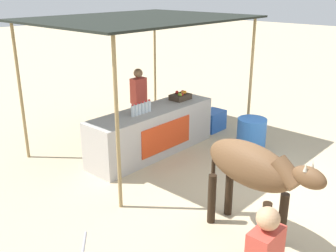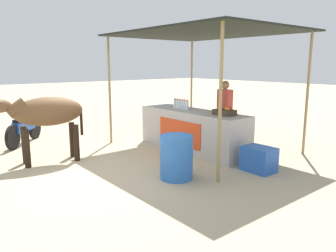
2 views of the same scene
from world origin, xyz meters
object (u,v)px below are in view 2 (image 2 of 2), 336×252
at_px(fruit_crate, 224,112).
at_px(water_barrel, 176,157).
at_px(stall_counter, 192,130).
at_px(cow, 46,114).
at_px(vendor_behind_counter, 224,114).
at_px(motorcycle_parked, 25,127).
at_px(cooler_box, 259,159).

distance_m(fruit_crate, water_barrel, 1.79).
bearing_deg(stall_counter, cow, -111.12).
xyz_separation_m(vendor_behind_counter, motorcycle_parked, (-3.55, -3.68, -0.42)).
bearing_deg(fruit_crate, cow, -124.55).
distance_m(cooler_box, water_barrel, 1.66).
xyz_separation_m(fruit_crate, motorcycle_parked, (-4.16, -2.98, -0.61)).
xyz_separation_m(vendor_behind_counter, cow, (-1.52, -3.79, 0.18)).
distance_m(vendor_behind_counter, water_barrel, 2.57).
bearing_deg(cow, fruit_crate, 55.45).
distance_m(vendor_behind_counter, cow, 4.09).
height_order(cooler_box, water_barrel, water_barrel).
bearing_deg(cooler_box, fruit_crate, 171.87).
xyz_separation_m(stall_counter, cooler_box, (1.99, -0.10, -0.24)).
relative_size(vendor_behind_counter, cow, 0.89).
xyz_separation_m(cooler_box, water_barrel, (-0.70, -1.50, 0.16)).
height_order(water_barrel, motorcycle_parked, motorcycle_parked).
distance_m(vendor_behind_counter, cooler_box, 1.94).
relative_size(stall_counter, vendor_behind_counter, 1.82).
bearing_deg(stall_counter, vendor_behind_counter, 65.33).
bearing_deg(stall_counter, motorcycle_parked, -137.62).
distance_m(water_barrel, cow, 2.93).
height_order(vendor_behind_counter, water_barrel, vendor_behind_counter).
xyz_separation_m(fruit_crate, cow, (-2.13, -3.09, -0.00)).
xyz_separation_m(fruit_crate, vendor_behind_counter, (-0.61, 0.70, -0.18)).
bearing_deg(water_barrel, cooler_box, 65.02).
xyz_separation_m(stall_counter, cow, (-1.17, -3.04, 0.55)).
relative_size(fruit_crate, motorcycle_parked, 0.31).
xyz_separation_m(cooler_box, motorcycle_parked, (-5.19, -2.83, 0.19)).
xyz_separation_m(stall_counter, motorcycle_parked, (-3.21, -2.93, -0.05)).
relative_size(vendor_behind_counter, motorcycle_parked, 1.18).
relative_size(fruit_crate, cooler_box, 0.73).
xyz_separation_m(stall_counter, fruit_crate, (0.95, 0.05, 0.55)).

